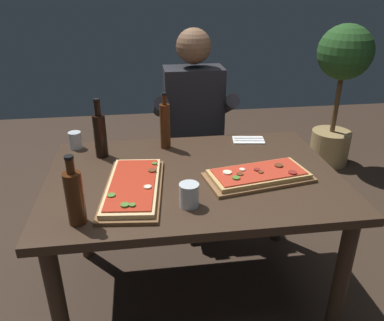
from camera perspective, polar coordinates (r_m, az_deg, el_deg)
ground_plane at (r=2.30m, az=0.18°, el=-18.64°), size 6.40×6.40×0.00m
dining_table at (r=1.91m, az=0.21°, el=-4.58°), size 1.40×0.96×0.74m
pizza_rectangular_front at (r=1.84m, az=9.81°, el=-2.18°), size 0.53×0.32×0.05m
pizza_rectangular_left at (r=1.73m, az=-8.73°, el=-3.90°), size 0.31×0.57×0.05m
wine_bottle_dark at (r=2.06m, az=-13.47°, el=3.86°), size 0.07×0.07×0.32m
oil_bottle_amber at (r=2.11m, az=-4.00°, el=5.22°), size 0.06×0.06×0.31m
vinegar_bottle_green at (r=1.52m, az=-17.01°, el=-5.11°), size 0.07×0.07×0.28m
tumbler_near_camera at (r=2.23m, az=-16.90°, el=2.75°), size 0.07×0.07×0.09m
tumbler_far_side at (r=1.59m, az=-0.44°, el=-5.33°), size 0.08×0.08×0.10m
napkin_cutlery_set at (r=2.27m, az=8.36°, el=3.01°), size 0.19×0.13×0.01m
diner_chair at (r=2.75m, az=-0.01°, el=1.56°), size 0.44×0.44×0.87m
seated_diner at (r=2.54m, az=0.36°, el=5.75°), size 0.53×0.41×1.33m
potted_plant_corner at (r=3.68m, az=21.16°, el=10.98°), size 0.47×0.47×1.27m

